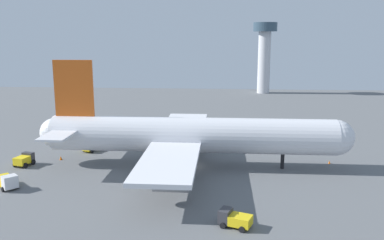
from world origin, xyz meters
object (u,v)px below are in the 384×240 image
Objects in this scene: fuel_truck at (234,219)px; control_tower at (264,51)px; catering_truck at (24,160)px; cargo_airplane at (192,136)px; safety_cone_nose at (329,162)px; cargo_loader at (7,181)px; safety_cone_tail at (61,158)px; pushback_tractor at (93,145)px.

fuel_truck is 132.51m from control_tower.
catering_truck is 0.13× the size of control_tower.
cargo_airplane is 27.57m from safety_cone_nose.
cargo_loader is 131.52m from control_tower.
control_tower reaches higher than catering_truck.
cargo_loader is at bearing -99.74° from safety_cone_tail.
control_tower is (55.46, 107.77, 17.20)m from catering_truck.
control_tower is at bearing 91.84° from safety_cone_nose.
cargo_airplane is 32.64m from cargo_loader.
cargo_airplane is at bearing -102.49° from control_tower.
fuel_truck is (36.73, -11.14, -0.07)m from cargo_loader.
pushback_tractor is 23.96m from cargo_loader.
control_tower is at bearing 66.15° from cargo_loader.
pushback_tractor is at bearing 173.49° from safety_cone_nose.
fuel_truck is at bearing -96.99° from control_tower.
safety_cone_tail is at bearing 80.26° from cargo_loader.
cargo_airplane is at bearing 3.69° from catering_truck.
cargo_airplane is at bearing -22.80° from pushback_tractor.
cargo_airplane is 12.40× the size of pushback_tractor.
catering_truck is 6.93m from safety_cone_tail.
safety_cone_nose is 0.77× the size of safety_cone_tail.
cargo_airplane reaches higher than cargo_loader.
pushback_tractor is at bearing -115.35° from control_tower.
cargo_airplane is at bearing 106.75° from fuel_truck.
control_tower reaches higher than cargo_airplane.
cargo_loader is 58.62m from safety_cone_nose.
control_tower is (15.99, 130.39, 17.32)m from fuel_truck.
pushback_tractor reaches higher than catering_truck.
control_tower reaches higher than fuel_truck.
safety_cone_tail reaches higher than safety_cone_nose.
safety_cone_nose is at bearing 17.18° from cargo_loader.
cargo_airplane is at bearing 24.82° from cargo_loader.
catering_truck is at bearing -142.24° from safety_cone_tail.
pushback_tractor is 1.02× the size of fuel_truck.
safety_cone_tail is at bearing 141.74° from fuel_truck.
cargo_airplane is 11.25× the size of cargo_loader.
safety_cone_tail is (2.69, 15.70, -0.78)m from cargo_loader.
fuel_truck is (7.43, -24.69, -4.95)m from cargo_airplane.
fuel_truck is (39.47, -22.62, -0.13)m from catering_truck.
cargo_airplane is 26.25m from fuel_truck.
cargo_airplane is 12.67× the size of fuel_truck.
control_tower is (-3.28, 101.94, 18.12)m from safety_cone_nose.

